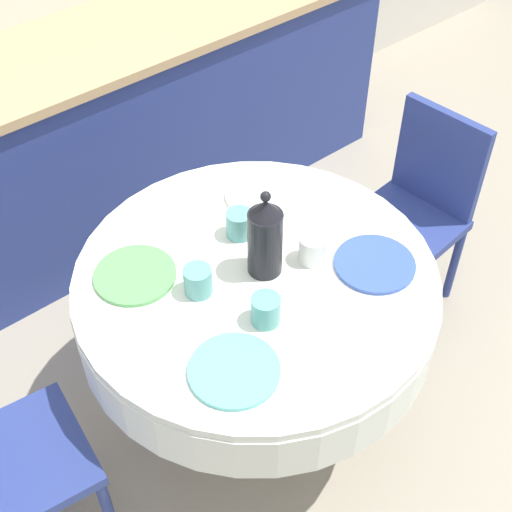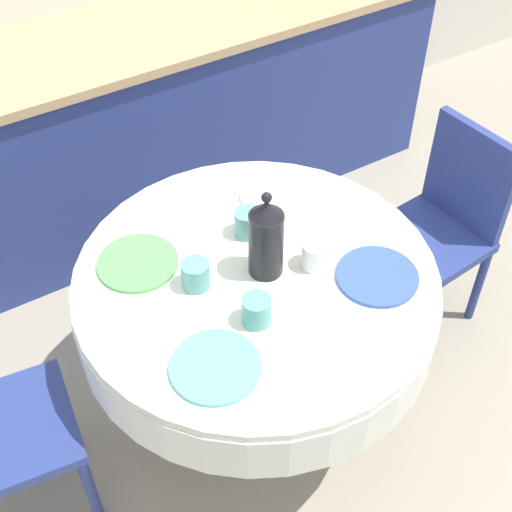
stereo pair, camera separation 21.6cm
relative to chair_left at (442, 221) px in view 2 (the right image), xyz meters
The scene contains 13 objects.
ground_plane 1.04m from the chair_left, behind, with size 12.00×12.00×0.00m, color #9E937F.
kitchen_counter 1.52m from the chair_left, 127.16° to the left, with size 3.24×0.64×0.95m.
dining_table 0.93m from the chair_left, behind, with size 1.16×1.16×0.76m.
chair_left is the anchor object (origin of this frame).
plate_near_left 1.28m from the chair_left, 164.39° to the right, with size 0.26×0.26×0.01m, color #60BCB7.
cup_near_left 1.09m from the chair_left, 166.20° to the right, with size 0.09×0.09×0.09m, color #5BA39E.
plate_near_right 0.73m from the chair_left, 153.84° to the right, with size 0.26×0.26×0.01m, color #3856AD.
cup_near_right 0.82m from the chair_left, 168.54° to the right, with size 0.09×0.09×0.09m, color white.
plate_far_left 1.25m from the chair_left, behind, with size 0.26×0.26×0.01m, color #5BA85B.
cup_far_left 1.14m from the chair_left, behind, with size 0.09×0.09×0.09m, color #5BA39E.
plate_far_right 0.74m from the chair_left, 164.00° to the left, with size 0.26×0.26×0.01m, color white.
cup_far_right 0.91m from the chair_left, behind, with size 0.09×0.09×0.09m, color #5BA39E.
coffee_carafe 0.98m from the chair_left, behind, with size 0.11×0.11×0.31m.
Camera 2 is at (-0.80, -1.30, 2.37)m, focal length 50.00 mm.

